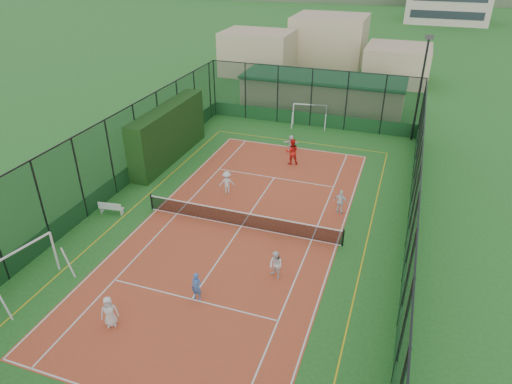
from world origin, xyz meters
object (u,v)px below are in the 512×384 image
futsal_goal_near (24,270)px  coach (292,151)px  futsal_goal_far (309,115)px  child_near_left (109,312)px  white_bench (112,207)px  child_far_back (291,143)px  child_near_mid (197,287)px  child_far_left (227,182)px  clubhouse (323,92)px  child_near_right (276,265)px  child_far_right (341,202)px  floodlight_ne (420,90)px

futsal_goal_near → coach: bearing=-13.0°
futsal_goal_far → child_near_left: (-2.46, -25.93, -0.20)m
white_bench → child_far_back: 14.49m
futsal_goal_near → child_far_back: 20.67m
futsal_goal_far → child_near_left: bearing=-103.7°
futsal_goal_far → child_near_mid: bearing=-97.5°
child_near_mid → futsal_goal_far: bearing=93.6°
child_far_left → child_far_back: child_far_left is taller
clubhouse → child_near_mid: clubhouse is taller
child_near_right → child_near_left: bearing=-107.6°
child_near_mid → child_far_right: (4.83, 9.55, 0.06)m
futsal_goal_far → child_far_back: size_ratio=2.20×
futsal_goal_near → child_near_right: 11.65m
floodlight_ne → white_bench: bearing=-132.6°
clubhouse → child_near_left: clubhouse is taller
floodlight_ne → child_far_left: floodlight_ne is taller
child_near_left → coach: 18.16m
futsal_goal_far → child_far_right: 14.65m
child_far_left → child_far_right: child_far_right is taller
futsal_goal_far → child_far_back: bearing=-98.4°
clubhouse → child_near_left: bearing=-94.7°
child_near_right → child_far_left: size_ratio=0.97×
clubhouse → child_far_left: bearing=-96.9°
futsal_goal_far → coach: bearing=-94.0°
child_near_left → child_far_right: bearing=22.5°
floodlight_ne → child_far_left: (-10.85, -13.21, -3.36)m
futsal_goal_near → child_far_right: bearing=-35.5°
clubhouse → futsal_goal_far: size_ratio=5.17×
child_far_right → coach: coach is taller
clubhouse → child_far_left: size_ratio=10.02×
coach → clubhouse: bearing=-110.0°
floodlight_ne → child_far_left: 17.43m
child_far_right → futsal_goal_far: bearing=-61.4°
white_bench → coach: coach is taller
futsal_goal_far → child_far_right: size_ratio=1.92×
child_far_left → child_far_right: (7.31, -0.10, 0.01)m
futsal_goal_near → child_near_mid: size_ratio=2.44×
futsal_goal_far → floodlight_ne: bearing=-11.0°
child_near_left → clubhouse: bearing=49.7°
clubhouse → child_far_back: size_ratio=11.39×
child_near_left → child_far_back: bearing=47.4°
white_bench → child_far_left: (5.55, 4.60, 0.36)m
futsal_goal_far → clubhouse: bearing=81.0°
child_near_mid → white_bench: bearing=150.7°
futsal_goal_far → child_far_back: futsal_goal_far is taller
futsal_goal_near → child_far_right: 17.07m
floodlight_ne → white_bench: floodlight_ne is taller
floodlight_ne → child_near_left: bearing=-113.6°
child_near_left → futsal_goal_far: bearing=49.0°
clubhouse → futsal_goal_far: clubhouse is taller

